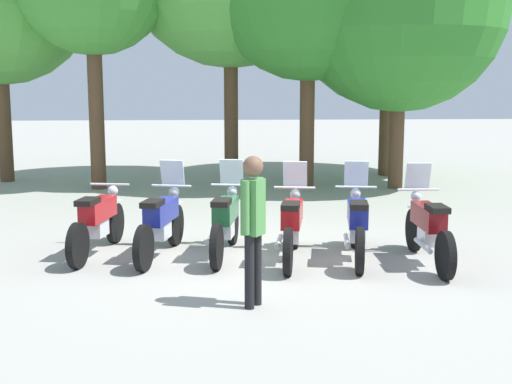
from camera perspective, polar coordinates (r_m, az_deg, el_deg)
ground_plane at (r=9.84m, az=0.19°, el=-5.64°), size 80.00×80.00×0.00m
motorcycle_0 at (r=10.25m, az=-13.25°, el=-2.40°), size 0.74×2.17×0.99m
motorcycle_1 at (r=9.94m, az=-8.03°, el=-2.52°), size 0.78×2.16×1.37m
motorcycle_2 at (r=9.94m, az=-2.59°, el=-2.44°), size 0.72×2.17×1.37m
motorcycle_3 at (r=9.67m, az=3.06°, el=-2.76°), size 0.73×2.17×1.37m
motorcycle_4 at (r=9.82m, az=8.54°, el=-2.67°), size 0.71×2.18×1.37m
motorcycle_5 at (r=9.76m, az=14.35°, el=-2.92°), size 0.62×2.19×1.37m
person_0 at (r=7.51m, az=-0.24°, el=-2.32°), size 0.31×0.38×1.72m
tree_4 at (r=19.20m, az=11.22°, el=15.06°), size 5.39×5.39×7.27m
tree_5 at (r=16.77m, az=12.16°, el=15.19°), size 5.03×5.03×6.87m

